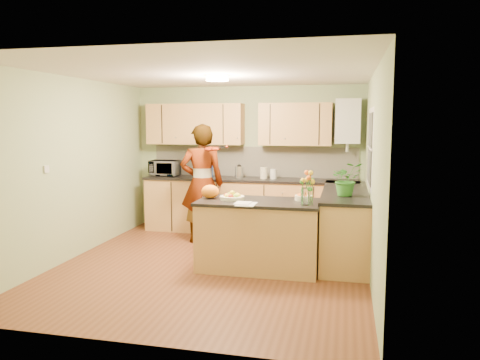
# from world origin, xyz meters

# --- Properties ---
(floor) EXTENTS (4.50, 4.50, 0.00)m
(floor) POSITION_xyz_m (0.00, 0.00, 0.00)
(floor) COLOR brown
(floor) RESTS_ON ground
(ceiling) EXTENTS (4.00, 4.50, 0.02)m
(ceiling) POSITION_xyz_m (0.00, 0.00, 2.50)
(ceiling) COLOR silver
(ceiling) RESTS_ON wall_back
(wall_back) EXTENTS (4.00, 0.02, 2.50)m
(wall_back) POSITION_xyz_m (0.00, 2.25, 1.25)
(wall_back) COLOR #9BAD7C
(wall_back) RESTS_ON floor
(wall_front) EXTENTS (4.00, 0.02, 2.50)m
(wall_front) POSITION_xyz_m (0.00, -2.25, 1.25)
(wall_front) COLOR #9BAD7C
(wall_front) RESTS_ON floor
(wall_left) EXTENTS (0.02, 4.50, 2.50)m
(wall_left) POSITION_xyz_m (-2.00, 0.00, 1.25)
(wall_left) COLOR #9BAD7C
(wall_left) RESTS_ON floor
(wall_right) EXTENTS (0.02, 4.50, 2.50)m
(wall_right) POSITION_xyz_m (2.00, 0.00, 1.25)
(wall_right) COLOR #9BAD7C
(wall_right) RESTS_ON floor
(back_counter) EXTENTS (3.64, 0.62, 0.94)m
(back_counter) POSITION_xyz_m (0.10, 1.95, 0.47)
(back_counter) COLOR #B37847
(back_counter) RESTS_ON floor
(right_counter) EXTENTS (0.62, 2.24, 0.94)m
(right_counter) POSITION_xyz_m (1.70, 0.85, 0.47)
(right_counter) COLOR #B37847
(right_counter) RESTS_ON floor
(splashback) EXTENTS (3.60, 0.02, 0.52)m
(splashback) POSITION_xyz_m (0.10, 2.23, 1.20)
(splashback) COLOR beige
(splashback) RESTS_ON back_counter
(upper_cabinets) EXTENTS (3.20, 0.34, 0.70)m
(upper_cabinets) POSITION_xyz_m (-0.18, 2.08, 1.85)
(upper_cabinets) COLOR #B37847
(upper_cabinets) RESTS_ON wall_back
(boiler) EXTENTS (0.40, 0.30, 0.86)m
(boiler) POSITION_xyz_m (1.70, 2.09, 1.90)
(boiler) COLOR silver
(boiler) RESTS_ON wall_back
(window_right) EXTENTS (0.01, 1.30, 1.05)m
(window_right) POSITION_xyz_m (1.99, 0.60, 1.55)
(window_right) COLOR silver
(window_right) RESTS_ON wall_right
(light_switch) EXTENTS (0.02, 0.09, 0.09)m
(light_switch) POSITION_xyz_m (-1.99, -0.60, 1.30)
(light_switch) COLOR silver
(light_switch) RESTS_ON wall_left
(ceiling_lamp) EXTENTS (0.30, 0.30, 0.07)m
(ceiling_lamp) POSITION_xyz_m (0.00, 0.30, 2.46)
(ceiling_lamp) COLOR #FFEABF
(ceiling_lamp) RESTS_ON ceiling
(peninsula_island) EXTENTS (1.56, 0.80, 0.89)m
(peninsula_island) POSITION_xyz_m (0.62, 0.02, 0.45)
(peninsula_island) COLOR #B37847
(peninsula_island) RESTS_ON floor
(fruit_dish) EXTENTS (0.32, 0.32, 0.11)m
(fruit_dish) POSITION_xyz_m (0.27, 0.02, 0.94)
(fruit_dish) COLOR beige
(fruit_dish) RESTS_ON peninsula_island
(orange_bowl) EXTENTS (0.22, 0.22, 0.13)m
(orange_bowl) POSITION_xyz_m (1.17, 0.17, 0.95)
(orange_bowl) COLOR beige
(orange_bowl) RESTS_ON peninsula_island
(flower_vase) EXTENTS (0.25, 0.25, 0.45)m
(flower_vase) POSITION_xyz_m (1.22, -0.16, 1.19)
(flower_vase) COLOR silver
(flower_vase) RESTS_ON peninsula_island
(orange_bag) EXTENTS (0.29, 0.26, 0.18)m
(orange_bag) POSITION_xyz_m (-0.04, 0.07, 0.98)
(orange_bag) COLOR orange
(orange_bag) RESTS_ON peninsula_island
(papers) EXTENTS (0.23, 0.31, 0.01)m
(papers) POSITION_xyz_m (0.52, -0.28, 0.90)
(papers) COLOR silver
(papers) RESTS_ON peninsula_island
(violinist) EXTENTS (0.78, 0.62, 1.86)m
(violinist) POSITION_xyz_m (-0.50, 1.18, 0.93)
(violinist) COLOR tan
(violinist) RESTS_ON floor
(violin) EXTENTS (0.56, 0.49, 0.14)m
(violin) POSITION_xyz_m (-0.30, 0.96, 1.49)
(violin) COLOR #4D1104
(violin) RESTS_ON violinist
(microwave) EXTENTS (0.49, 0.34, 0.27)m
(microwave) POSITION_xyz_m (-1.44, 1.98, 1.08)
(microwave) COLOR silver
(microwave) RESTS_ON back_counter
(blue_box) EXTENTS (0.30, 0.24, 0.21)m
(blue_box) POSITION_xyz_m (-0.71, 1.93, 1.05)
(blue_box) COLOR navy
(blue_box) RESTS_ON back_counter
(kettle) EXTENTS (0.14, 0.14, 0.27)m
(kettle) POSITION_xyz_m (-0.08, 1.94, 1.05)
(kettle) COLOR silver
(kettle) RESTS_ON back_counter
(jar_cream) EXTENTS (0.15, 0.15, 0.19)m
(jar_cream) POSITION_xyz_m (0.34, 1.95, 1.03)
(jar_cream) COLOR beige
(jar_cream) RESTS_ON back_counter
(jar_white) EXTENTS (0.13, 0.13, 0.16)m
(jar_white) POSITION_xyz_m (0.50, 1.96, 1.02)
(jar_white) COLOR silver
(jar_white) RESTS_ON back_counter
(potted_plant) EXTENTS (0.47, 0.44, 0.44)m
(potted_plant) POSITION_xyz_m (1.70, 0.37, 1.16)
(potted_plant) COLOR #327B29
(potted_plant) RESTS_ON right_counter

